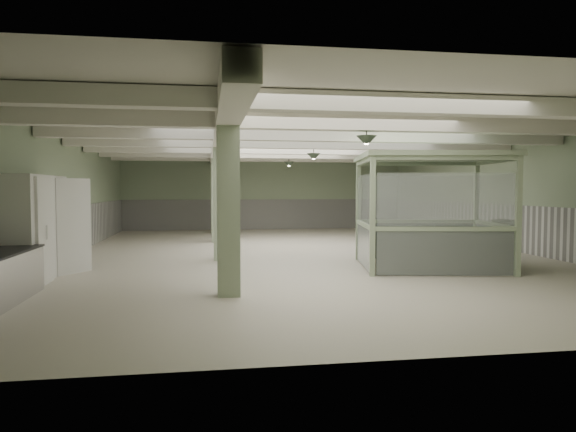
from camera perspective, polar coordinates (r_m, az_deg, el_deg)
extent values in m
plane|color=beige|center=(16.06, 1.46, -4.20)|extent=(20.00, 20.00, 0.00)
cube|color=beige|center=(16.01, 1.47, 8.68)|extent=(14.00, 20.00, 0.02)
cube|color=#92A684|center=(25.83, -2.58, 2.52)|extent=(14.00, 0.02, 3.60)
cube|color=#92A684|center=(6.37, 18.07, 0.93)|extent=(14.00, 0.02, 3.60)
cube|color=#92A684|center=(16.20, -23.70, 1.99)|extent=(0.02, 20.00, 3.60)
cube|color=#92A684|center=(18.54, 23.28, 2.09)|extent=(0.02, 20.00, 3.60)
cube|color=white|center=(16.24, -23.54, -1.71)|extent=(0.05, 19.90, 1.50)
cube|color=white|center=(18.56, 23.14, -1.15)|extent=(0.05, 19.90, 1.50)
cube|color=white|center=(25.84, -2.57, 0.19)|extent=(13.90, 0.05, 1.50)
cube|color=white|center=(15.73, -7.61, 7.95)|extent=(0.45, 19.90, 0.40)
cube|color=white|center=(8.78, 10.63, 12.16)|extent=(13.90, 0.35, 0.32)
cube|color=white|center=(11.15, 6.24, 10.23)|extent=(13.90, 0.35, 0.32)
cube|color=white|center=(13.56, 3.42, 8.95)|extent=(13.90, 0.35, 0.32)
cube|color=white|center=(16.00, 1.47, 8.04)|extent=(13.90, 0.35, 0.32)
cube|color=white|center=(18.45, 0.05, 7.37)|extent=(13.90, 0.35, 0.32)
cube|color=white|center=(20.92, -1.04, 6.85)|extent=(13.90, 0.35, 0.32)
cube|color=white|center=(23.39, -1.90, 6.44)|extent=(13.90, 0.35, 0.32)
cube|color=#99AB89|center=(9.68, -6.65, 1.71)|extent=(0.42, 0.42, 3.60)
cube|color=#99AB89|center=(14.68, -7.46, 2.14)|extent=(0.42, 0.42, 3.60)
cube|color=#99AB89|center=(19.67, -7.86, 2.35)|extent=(0.42, 0.42, 3.60)
cube|color=#99AB89|center=(23.67, -8.06, 2.45)|extent=(0.42, 0.42, 3.60)
cone|color=#303E2E|center=(11.25, 8.71, 8.25)|extent=(0.44, 0.44, 0.22)
cone|color=#303E2E|center=(16.55, 2.87, 6.58)|extent=(0.44, 0.44, 0.22)
cone|color=#303E2E|center=(21.47, 0.10, 5.77)|extent=(0.44, 0.44, 0.22)
cube|color=white|center=(12.66, -26.24, -0.90)|extent=(0.67, 2.67, 2.44)
cube|color=white|center=(11.97, -25.44, -1.08)|extent=(0.06, 1.00, 2.34)
cube|color=white|center=(13.22, -23.31, -0.68)|extent=(0.63, 0.85, 2.34)
cube|color=silver|center=(11.96, -25.26, -1.08)|extent=(0.02, 0.05, 0.30)
cube|color=silver|center=(13.13, -23.77, -0.71)|extent=(0.02, 0.05, 0.30)
cube|color=#A0B490|center=(11.96, 9.37, -0.03)|extent=(0.14, 0.14, 2.78)
cube|color=#A0B490|center=(14.72, 7.81, 0.54)|extent=(0.14, 0.14, 2.78)
cube|color=#A0B490|center=(12.88, 24.23, -0.04)|extent=(0.14, 0.14, 2.78)
cube|color=#A0B490|center=(15.47, 20.18, 0.51)|extent=(0.14, 0.14, 2.78)
cube|color=#A0B490|center=(13.67, 15.55, 6.36)|extent=(4.06, 3.61, 0.12)
cube|color=silver|center=(12.39, 17.02, -3.92)|extent=(3.10, 0.61, 1.05)
cube|color=silver|center=(12.30, 17.10, 1.78)|extent=(3.10, 0.61, 1.22)
cube|color=silver|center=(15.06, 14.11, -2.67)|extent=(3.10, 0.61, 1.05)
cube|color=silver|center=(15.00, 14.17, 2.01)|extent=(3.10, 0.61, 1.22)
cube|color=silver|center=(13.41, 8.48, -3.30)|extent=(0.51, 2.55, 1.05)
cube|color=silver|center=(13.33, 8.52, 1.96)|extent=(0.51, 2.55, 1.22)
cube|color=silver|center=(14.23, 21.95, -3.13)|extent=(0.51, 2.55, 1.05)
cube|color=silver|center=(14.15, 22.05, 1.83)|extent=(0.51, 2.55, 1.22)
cube|color=#58594A|center=(14.75, 22.95, -2.73)|extent=(0.59, 0.67, 1.21)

